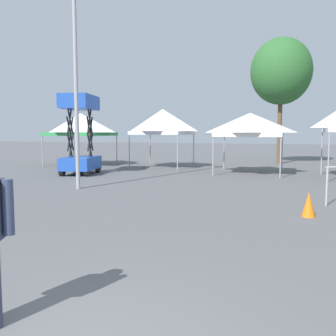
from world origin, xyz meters
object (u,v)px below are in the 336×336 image
Objects in this scene: canopy_tent_behind_left at (163,122)px; traffic_cone_lot_center at (309,204)px; canopy_tent_center at (250,125)px; tree_behind_tents_right at (281,72)px; light_pole_near_lift at (75,29)px; scissor_lift at (80,150)px; canopy_tent_right_of_center at (81,124)px.

canopy_tent_behind_left is 13.56m from traffic_cone_lot_center.
canopy_tent_behind_left is at bearing 126.00° from traffic_cone_lot_center.
canopy_tent_behind_left is 1.03× the size of canopy_tent_center.
light_pole_near_lift is at bearing -113.11° from tree_behind_tents_right.
scissor_lift is at bearing -157.60° from canopy_tent_center.
canopy_tent_right_of_center is at bearing 122.95° from scissor_lift.
scissor_lift is (2.89, -4.45, -1.36)m from canopy_tent_right_of_center.
tree_behind_tents_right is at bearing 96.18° from traffic_cone_lot_center.
canopy_tent_right_of_center is at bearing 172.79° from canopy_tent_center.
tree_behind_tents_right is at bearing 66.89° from light_pole_near_lift.
canopy_tent_behind_left is 8.62m from tree_behind_tents_right.
canopy_tent_center is at bearing -17.31° from canopy_tent_behind_left.
tree_behind_tents_right reaches higher than traffic_cone_lot_center.
canopy_tent_behind_left is at bearing 62.96° from scissor_lift.
light_pole_near_lift reaches higher than tree_behind_tents_right.
canopy_tent_behind_left is 9.32m from light_pole_near_lift.
tree_behind_tents_right is (0.96, 6.72, 3.51)m from canopy_tent_center.
light_pole_near_lift is 16.69× the size of traffic_cone_lot_center.
canopy_tent_right_of_center is 5.78× the size of traffic_cone_lot_center.
scissor_lift is at bearing -117.04° from canopy_tent_behind_left.
canopy_tent_behind_left reaches higher than traffic_cone_lot_center.
canopy_tent_right_of_center is 0.91× the size of scissor_lift.
tree_behind_tents_right is at bearing 81.90° from canopy_tent_center.
light_pole_near_lift is at bearing -88.90° from canopy_tent_behind_left.
light_pole_near_lift reaches higher than canopy_tent_center.
scissor_lift is (-2.42, -4.74, -1.46)m from canopy_tent_behind_left.
traffic_cone_lot_center is (13.16, -10.52, -2.22)m from canopy_tent_right_of_center.
canopy_tent_center is 5.48× the size of traffic_cone_lot_center.
traffic_cone_lot_center is at bearing -30.56° from scissor_lift.
tree_behind_tents_right is (5.96, 13.96, 0.35)m from light_pole_near_lift.
light_pole_near_lift is (5.48, -8.56, 3.03)m from canopy_tent_right_of_center.
canopy_tent_center is 7.64m from tree_behind_tents_right.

